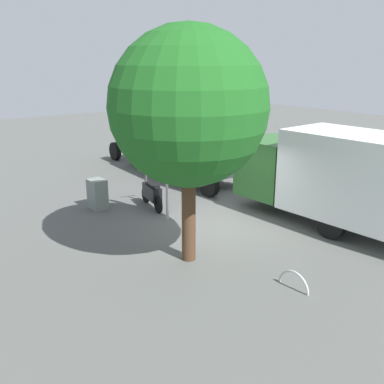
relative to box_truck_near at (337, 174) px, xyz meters
The scene contains 8 objects.
ground_plane 3.85m from the box_truck_near, 57.41° to the left, with size 60.00×60.00×0.00m, color #525450.
box_truck_near is the anchor object (origin of this frame).
box_truck_far 7.95m from the box_truck_near, ahead, with size 7.98×2.67×2.87m.
motorcycle 6.04m from the box_truck_near, 35.85° to the left, with size 1.79×0.69×1.20m.
stop_sign 5.17m from the box_truck_near, 47.45° to the left, with size 0.71×0.33×3.29m.
street_tree 5.52m from the box_truck_near, 81.05° to the left, with size 3.76×3.76×5.74m.
utility_cabinet 7.79m from the box_truck_near, 40.44° to the left, with size 0.65×0.49×1.03m, color slate.
bike_rack_hoop 4.74m from the box_truck_near, 114.62° to the left, with size 0.85×0.85×0.05m, color #B7B7BC.
Camera 1 is at (-9.37, 8.38, 4.94)m, focal length 41.57 mm.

